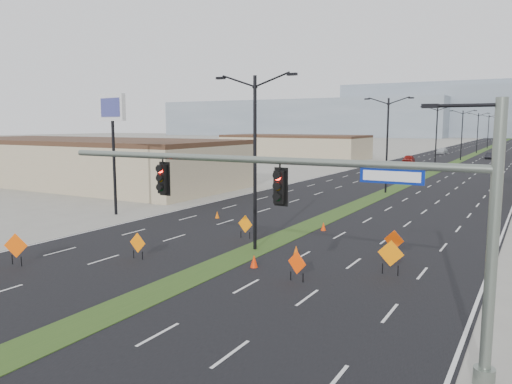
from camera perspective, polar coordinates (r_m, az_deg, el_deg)
The scene contains 29 objects.
ground at distance 20.36m, azimuth -17.70°, elevation -13.62°, with size 600.00×600.00×0.00m, color gray.
road_surface at distance 113.79m, azimuth 22.59°, elevation 3.50°, with size 25.00×400.00×0.02m, color black.
median_strip at distance 113.79m, azimuth 22.59°, elevation 3.50°, with size 2.00×400.00×0.04m, color #284819.
building_sw_near at distance 65.28m, azimuth -19.26°, elevation 3.12°, with size 40.00×16.00×5.00m, color tan.
building_sw_far at distance 108.15m, azimuth 4.48°, elevation 5.07°, with size 30.00×14.00×4.50m, color tan.
mesa_west at distance 321.98m, azimuth 5.19°, elevation 8.39°, with size 180.00×50.00×22.00m, color gray.
mesa_backdrop at distance 335.70m, azimuth 22.47°, elevation 8.67°, with size 140.00×50.00×32.00m, color gray.
signal_mast at distance 15.90m, azimuth 8.69°, elevation -1.39°, with size 16.30×0.60×8.00m.
streetlight_0 at distance 28.51m, azimuth -0.12°, elevation 3.99°, with size 5.15×0.24×10.02m.
streetlight_1 at distance 54.57m, azimuth 14.76°, elevation 5.54°, with size 5.15×0.24×10.02m.
streetlight_2 at distance 81.92m, azimuth 19.91°, elevation 5.99°, with size 5.15×0.24×10.02m.
streetlight_3 at distance 109.60m, azimuth 22.47°, elevation 6.20°, with size 5.15×0.24×10.02m.
streetlight_4 at distance 137.41m, azimuth 24.00°, elevation 6.32°, with size 5.15×0.24×10.02m.
streetlight_5 at distance 165.29m, azimuth 25.01°, elevation 6.39°, with size 5.15×0.24×10.02m.
streetlight_6 at distance 193.20m, azimuth 25.73°, elevation 6.45°, with size 5.15×0.24×10.02m.
car_left at distance 96.61m, azimuth 17.03°, elevation 3.59°, with size 1.95×4.85×1.65m, color maroon.
car_mid at distance 116.43m, azimuth 25.19°, elevation 3.76°, with size 1.41×4.03×1.33m, color black.
car_far at distance 131.20m, azimuth 20.47°, elevation 4.40°, with size 2.01×4.94×1.43m, color #B7BCC2.
construction_sign_0 at distance 28.76m, azimuth -25.75°, elevation -5.65°, with size 1.19×0.56×1.71m.
construction_sign_1 at distance 27.95m, azimuth -13.38°, elevation -5.78°, with size 1.09×0.05×1.46m.
construction_sign_2 at distance 32.04m, azimuth -1.23°, elevation -3.78°, with size 1.13×0.22×1.51m.
construction_sign_3 at distance 23.49m, azimuth 4.71°, elevation -8.20°, with size 1.05×0.35×1.45m.
construction_sign_4 at distance 25.22m, azimuth 15.14°, elevation -6.92°, with size 1.30×0.10×1.73m.
construction_sign_5 at distance 28.72m, azimuth 15.49°, elevation -5.44°, with size 1.13×0.13×1.50m.
cone_0 at distance 25.75m, azimuth -0.23°, elevation -7.93°, with size 0.40×0.40×0.66m, color #EC2F04.
cone_1 at distance 28.30m, azimuth 4.61°, elevation -6.64°, with size 0.32×0.32×0.53m, color #E15204.
cone_2 at distance 34.75m, azimuth 7.71°, elevation -3.92°, with size 0.36×0.36×0.60m, color #E83704.
cone_3 at distance 38.99m, azimuth -4.46°, elevation -2.62°, with size 0.34×0.34×0.57m, color #DF5B04.
pole_sign_west at distance 41.62m, azimuth -16.11°, elevation 8.28°, with size 3.16×0.91×9.65m.
Camera 1 is at (14.18, -12.67, 7.30)m, focal length 35.00 mm.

